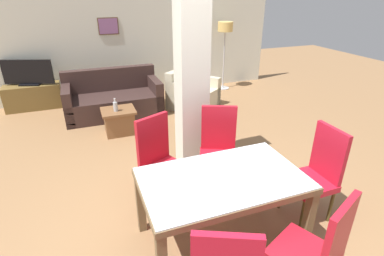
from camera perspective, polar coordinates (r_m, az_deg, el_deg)
ground_plane at (r=3.33m, az=5.27°, el=-20.15°), size 18.00×18.00×0.00m
back_wall at (r=7.28m, az=-12.40°, el=16.62°), size 7.20×0.09×2.70m
divider_pillar at (r=3.93m, az=-0.06°, el=10.23°), size 0.38×0.34×2.70m
dining_table at (r=2.94m, az=5.73°, el=-11.86°), size 1.54×0.93×0.76m
dining_chair_far_right at (r=3.77m, az=5.05°, el=-3.50°), size 0.60×0.60×1.06m
dining_chair_near_right at (r=2.63m, az=22.66°, el=-20.56°), size 0.61×0.61×1.06m
dining_chair_head_right at (r=3.54m, az=22.69°, el=-7.58°), size 0.46×0.46×1.06m
dining_chair_far_left at (r=3.52m, az=-6.14°, el=-5.77°), size 0.61×0.61×1.06m
sofa at (r=6.31m, az=-14.73°, el=5.21°), size 1.87×0.91×0.88m
armchair at (r=6.49m, az=0.01°, el=6.44°), size 1.22×1.22×0.79m
coffee_table at (r=5.44m, az=-13.68°, el=1.30°), size 0.57×0.49×0.44m
bottle at (r=5.28m, az=-14.38°, el=4.03°), size 0.07×0.07×0.23m
tv_stand at (r=7.23m, az=-27.97°, el=5.27°), size 1.10×0.40×0.52m
tv_screen at (r=7.10m, az=-28.81°, el=9.18°), size 0.98×0.38×0.53m
floor_lamp at (r=7.57m, az=6.33°, el=17.57°), size 0.36×0.36×1.64m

